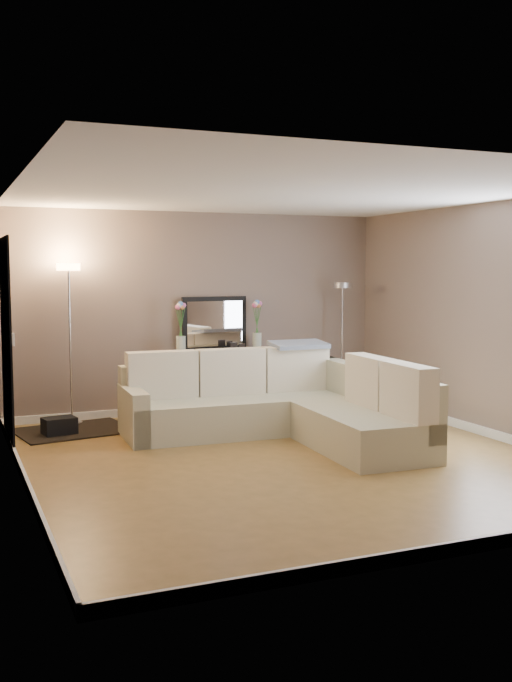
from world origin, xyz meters
name	(u,v)px	position (x,y,z in m)	size (l,w,h in m)	color
floor	(287,459)	(0.00, 0.00, -0.01)	(5.00, 5.50, 0.01)	olive
ceiling	(288,192)	(0.00, 0.00, 2.60)	(5.00, 5.50, 0.01)	white
wall_back	(198,313)	(0.00, 2.76, 1.30)	(5.00, 0.02, 2.60)	#7B695E
wall_front	(471,358)	(0.00, -2.76, 1.30)	(5.00, 0.02, 2.60)	#7B695E
wall_left	(18,336)	(-2.51, 0.00, 1.30)	(0.02, 5.50, 2.60)	#7B695E
wall_right	(495,321)	(2.51, 0.00, 1.30)	(0.02, 5.50, 2.60)	#7B695E
baseboard_back	(200,407)	(0.00, 2.73, 0.05)	(5.00, 0.03, 0.10)	white
baseboard_front	(463,547)	(0.00, -2.73, 0.05)	(5.00, 0.03, 0.10)	white
baseboard_left	(26,481)	(-2.48, 0.00, 0.05)	(0.03, 5.50, 0.10)	white
baseboard_right	(490,433)	(2.48, 0.00, 0.05)	(0.03, 5.50, 0.10)	white
doorway	(6,342)	(-2.48, 1.70, 1.10)	(0.02, 1.20, 2.20)	black
switch_plate	(13,340)	(-2.48, 0.85, 1.20)	(0.02, 0.08, 0.12)	white
sectional_sofa	(283,406)	(0.37, 0.91, 0.35)	(2.71, 2.68, 0.94)	#BEBB9A
throw_blanket	(299,344)	(0.87, 1.55, 0.96)	(0.68, 0.39, 0.05)	gray
console_table	(215,380)	(0.13, 2.51, 0.44)	(1.30, 0.45, 0.79)	black
leaning_mirror	(215,324)	(0.20, 2.68, 1.16)	(0.91, 0.12, 0.71)	black
table_decor	(221,350)	(0.21, 2.48, 0.83)	(0.55, 0.13, 0.13)	#DB4D26
flower_vase_left	(181,332)	(-0.33, 2.47, 1.08)	(0.15, 0.13, 0.67)	silver
flower_vase_right	(257,329)	(0.75, 2.56, 1.08)	(0.15, 0.13, 0.67)	silver
floor_lamp_lit	(69,311)	(-1.70, 2.50, 1.37)	(0.32, 0.32, 1.93)	silver
floor_lamp_unlit	(342,319)	(1.92, 2.37, 1.19)	(0.27, 0.27, 1.69)	silver
charcoal_rug	(74,430)	(-1.74, 2.12, 0.01)	(1.26, 0.95, 0.02)	black
black_bag	(59,427)	(-1.92, 1.97, 0.09)	(0.36, 0.25, 0.23)	black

